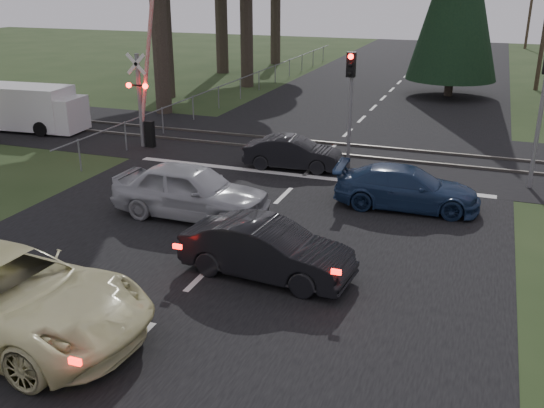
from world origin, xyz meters
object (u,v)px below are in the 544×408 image
at_px(blue_sedan, 407,188).
at_px(white_van, 30,108).
at_px(crossing_signal, 144,98).
at_px(dark_car_far, 293,153).
at_px(traffic_signal_center, 350,88).
at_px(cream_coupe, 4,295).
at_px(dark_hatchback, 267,250).
at_px(silver_car, 191,191).

relative_size(blue_sedan, white_van, 0.82).
height_order(crossing_signal, dark_car_far, crossing_signal).
xyz_separation_m(crossing_signal, traffic_signal_center, (8.27, 0.89, 0.75)).
xyz_separation_m(cream_coupe, dark_car_far, (1.86, 12.43, -0.25)).
height_order(dark_hatchback, white_van, white_van).
bearing_deg(crossing_signal, traffic_signal_center, 6.15).
bearing_deg(silver_car, white_van, 59.98).
bearing_deg(dark_car_far, blue_sedan, -125.20).
distance_m(blue_sedan, dark_car_far, 5.23).
xyz_separation_m(cream_coupe, dark_hatchback, (3.95, 4.04, -0.17)).
xyz_separation_m(dark_hatchback, silver_car, (-3.41, 2.81, 0.12)).
xyz_separation_m(crossing_signal, silver_car, (5.32, -6.41, -1.26)).
relative_size(traffic_signal_center, blue_sedan, 0.94).
relative_size(traffic_signal_center, dark_hatchback, 1.01).
height_order(silver_car, blue_sedan, silver_car).
height_order(dark_hatchback, silver_car, silver_car).
distance_m(dark_hatchback, blue_sedan, 6.21).
height_order(traffic_signal_center, dark_hatchback, traffic_signal_center).
bearing_deg(crossing_signal, silver_car, -50.30).
bearing_deg(dark_car_far, cream_coupe, 166.95).
xyz_separation_m(silver_car, white_van, (-11.86, 7.15, 0.24)).
distance_m(cream_coupe, dark_car_far, 12.57).
height_order(traffic_signal_center, silver_car, traffic_signal_center).
bearing_deg(silver_car, dark_car_far, -12.18).
bearing_deg(traffic_signal_center, dark_car_far, -133.73).
bearing_deg(dark_hatchback, traffic_signal_center, 7.83).
bearing_deg(traffic_signal_center, cream_coupe, -103.90).
bearing_deg(silver_car, traffic_signal_center, -20.99).
distance_m(traffic_signal_center, dark_hatchback, 10.34).
bearing_deg(blue_sedan, white_van, 73.45).
distance_m(traffic_signal_center, cream_coupe, 14.71).
bearing_deg(silver_car, blue_sedan, -62.35).
xyz_separation_m(blue_sedan, white_van, (-17.68, 4.24, 0.40)).
bearing_deg(cream_coupe, white_van, 42.74).
bearing_deg(crossing_signal, dark_car_far, -7.11).
relative_size(blue_sedan, dark_car_far, 1.22).
relative_size(dark_hatchback, silver_car, 0.87).
height_order(cream_coupe, silver_car, cream_coupe).
bearing_deg(dark_hatchback, crossing_signal, 48.71).
xyz_separation_m(crossing_signal, cream_coupe, (4.77, -13.26, -1.22)).
bearing_deg(blue_sedan, cream_coupe, 143.85).
relative_size(silver_car, white_van, 0.87).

